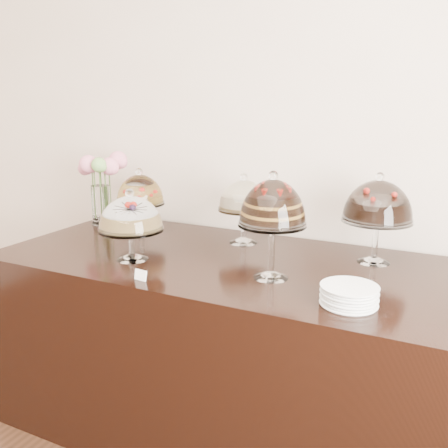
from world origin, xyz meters
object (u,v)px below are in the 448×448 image
at_px(cake_stand_fruit_tart, 140,193).
at_px(plate_stack, 349,295).
at_px(display_counter, 229,346).
at_px(cake_stand_choco_layer, 273,207).
at_px(flower_vase, 102,178).
at_px(cake_stand_sugar_sponge, 131,217).
at_px(cake_stand_dark_choco, 378,205).
at_px(cake_stand_cheesecake, 244,199).

relative_size(cake_stand_fruit_tart, plate_stack, 1.77).
bearing_deg(display_counter, cake_stand_choco_layer, -28.61).
relative_size(cake_stand_choco_layer, plate_stack, 2.20).
relative_size(flower_vase, plate_stack, 2.10).
distance_m(cake_stand_sugar_sponge, cake_stand_fruit_tart, 0.49).
bearing_deg(cake_stand_dark_choco, display_counter, -157.69).
distance_m(display_counter, cake_stand_cheesecake, 0.74).
bearing_deg(cake_stand_fruit_tart, plate_stack, -21.56).
distance_m(cake_stand_sugar_sponge, plate_stack, 1.04).
bearing_deg(cake_stand_fruit_tart, display_counter, -18.28).
relative_size(cake_stand_sugar_sponge, flower_vase, 0.78).
height_order(display_counter, plate_stack, plate_stack).
xyz_separation_m(cake_stand_sugar_sponge, cake_stand_dark_choco, (1.02, 0.46, 0.07)).
distance_m(cake_stand_sugar_sponge, flower_vase, 0.76).
bearing_deg(flower_vase, cake_stand_sugar_sponge, -40.75).
xyz_separation_m(cake_stand_dark_choco, plate_stack, (0.01, -0.54, -0.23)).
relative_size(display_counter, cake_stand_dark_choco, 5.29).
distance_m(cake_stand_cheesecake, plate_stack, 0.91).
bearing_deg(cake_stand_sugar_sponge, cake_stand_fruit_tart, 120.70).
height_order(cake_stand_fruit_tart, flower_vase, flower_vase).
bearing_deg(cake_stand_choco_layer, cake_stand_cheesecake, 126.82).
xyz_separation_m(display_counter, cake_stand_choco_layer, (0.27, -0.15, 0.75)).
bearing_deg(plate_stack, cake_stand_choco_layer, 158.20).
distance_m(display_counter, cake_stand_choco_layer, 0.81).
distance_m(cake_stand_cheesecake, cake_stand_dark_choco, 0.67).
bearing_deg(flower_vase, display_counter, -16.57).
bearing_deg(plate_stack, flower_vase, 160.10).
distance_m(cake_stand_choco_layer, flower_vase, 1.32).
bearing_deg(plate_stack, cake_stand_cheesecake, 139.89).
xyz_separation_m(cake_stand_sugar_sponge, cake_stand_cheesecake, (0.35, 0.49, 0.03)).
bearing_deg(cake_stand_sugar_sponge, cake_stand_dark_choco, 24.27).
bearing_deg(cake_stand_fruit_tart, cake_stand_cheesecake, 6.41).
relative_size(display_counter, flower_vase, 5.13).
xyz_separation_m(cake_stand_sugar_sponge, cake_stand_fruit_tart, (-0.25, 0.42, 0.02)).
distance_m(cake_stand_sugar_sponge, cake_stand_cheesecake, 0.60).
bearing_deg(cake_stand_choco_layer, cake_stand_fruit_tart, 158.54).
xyz_separation_m(cake_stand_cheesecake, cake_stand_dark_choco, (0.67, -0.03, 0.04)).
distance_m(cake_stand_fruit_tart, flower_vase, 0.34).
bearing_deg(cake_stand_fruit_tart, cake_stand_choco_layer, -21.46).
height_order(cake_stand_choco_layer, cake_stand_dark_choco, cake_stand_choco_layer).
height_order(display_counter, cake_stand_cheesecake, cake_stand_cheesecake).
bearing_deg(cake_stand_sugar_sponge, flower_vase, 139.25).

